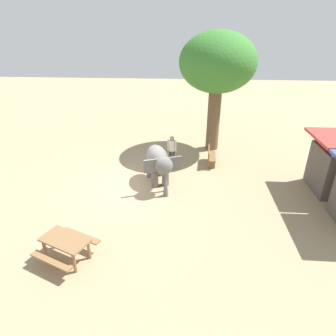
{
  "coord_description": "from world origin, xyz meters",
  "views": [
    {
      "loc": [
        11.38,
        2.33,
        6.6
      ],
      "look_at": [
        -0.24,
        1.48,
        0.8
      ],
      "focal_mm": 30.44,
      "sensor_mm": 36.0,
      "label": 1
    }
  ],
  "objects_px": {
    "picnic_table_near": "(66,244)",
    "wooden_bench": "(211,156)",
    "person_handler": "(172,148)",
    "shade_tree_main": "(217,64)",
    "elephant": "(159,162)"
  },
  "relations": [
    {
      "from": "picnic_table_near",
      "to": "wooden_bench",
      "type": "bearing_deg",
      "value": -101.13
    },
    {
      "from": "person_handler",
      "to": "picnic_table_near",
      "type": "bearing_deg",
      "value": -3.83
    },
    {
      "from": "shade_tree_main",
      "to": "picnic_table_near",
      "type": "xyz_separation_m",
      "value": [
        9.55,
        -5.1,
        -4.23
      ]
    },
    {
      "from": "person_handler",
      "to": "wooden_bench",
      "type": "relative_size",
      "value": 1.14
    },
    {
      "from": "elephant",
      "to": "picnic_table_near",
      "type": "distance_m",
      "value": 5.6
    },
    {
      "from": "wooden_bench",
      "to": "picnic_table_near",
      "type": "bearing_deg",
      "value": -30.35
    },
    {
      "from": "elephant",
      "to": "wooden_bench",
      "type": "relative_size",
      "value": 1.75
    },
    {
      "from": "person_handler",
      "to": "shade_tree_main",
      "type": "xyz_separation_m",
      "value": [
        -2.51,
        2.25,
        3.87
      ]
    },
    {
      "from": "person_handler",
      "to": "wooden_bench",
      "type": "distance_m",
      "value": 2.12
    },
    {
      "from": "person_handler",
      "to": "picnic_table_near",
      "type": "xyz_separation_m",
      "value": [
        7.04,
        -2.85,
        -0.36
      ]
    },
    {
      "from": "elephant",
      "to": "picnic_table_near",
      "type": "height_order",
      "value": "elephant"
    },
    {
      "from": "shade_tree_main",
      "to": "picnic_table_near",
      "type": "relative_size",
      "value": 3.33
    },
    {
      "from": "shade_tree_main",
      "to": "wooden_bench",
      "type": "relative_size",
      "value": 4.57
    },
    {
      "from": "elephant",
      "to": "wooden_bench",
      "type": "distance_m",
      "value": 3.46
    },
    {
      "from": "person_handler",
      "to": "wooden_bench",
      "type": "xyz_separation_m",
      "value": [
        -0.29,
        2.04,
        -0.48
      ]
    }
  ]
}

